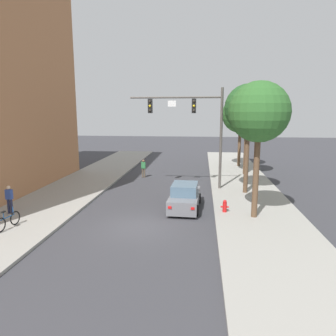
{
  "coord_description": "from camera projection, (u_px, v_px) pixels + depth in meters",
  "views": [
    {
      "loc": [
        3.21,
        -15.32,
        5.93
      ],
      "look_at": [
        0.85,
        6.35,
        2.0
      ],
      "focal_mm": 33.61,
      "sensor_mm": 36.0,
      "label": 1
    }
  ],
  "objects": [
    {
      "name": "ground_plane",
      "position": [
        139.0,
        227.0,
        16.38
      ],
      "size": [
        120.0,
        120.0,
        0.0
      ],
      "primitive_type": "plane",
      "color": "#38383D"
    },
    {
      "name": "sidewalk_left",
      "position": [
        21.0,
        221.0,
        17.06
      ],
      "size": [
        5.0,
        60.0,
        0.15
      ],
      "primitive_type": "cube",
      "color": "#99968E",
      "rests_on": "ground"
    },
    {
      "name": "sidewalk_right",
      "position": [
        267.0,
        231.0,
        15.68
      ],
      "size": [
        5.0,
        60.0,
        0.15
      ],
      "primitive_type": "cube",
      "color": "#99968E",
      "rests_on": "ground"
    },
    {
      "name": "traffic_signal_mast",
      "position": [
        195.0,
        119.0,
        23.3
      ],
      "size": [
        6.91,
        0.38,
        7.5
      ],
      "color": "#514C47",
      "rests_on": "sidewalk_right"
    },
    {
      "name": "car_lead_grey",
      "position": [
        185.0,
        197.0,
        19.35
      ],
      "size": [
        1.96,
        4.3,
        1.6
      ],
      "color": "slate",
      "rests_on": "ground"
    },
    {
      "name": "pedestrian_sidewalk_left_walker",
      "position": [
        9.0,
        198.0,
        17.92
      ],
      "size": [
        0.36,
        0.22,
        1.64
      ],
      "color": "#232847",
      "rests_on": "sidewalk_left"
    },
    {
      "name": "pedestrian_crossing_road",
      "position": [
        143.0,
        168.0,
        28.48
      ],
      "size": [
        0.36,
        0.22,
        1.64
      ],
      "color": "brown",
      "rests_on": "ground"
    },
    {
      "name": "bicycle_leaning",
      "position": [
        8.0,
        221.0,
        15.7
      ],
      "size": [
        0.25,
        1.77,
        0.98
      ],
      "color": "black",
      "rests_on": "sidewalk_left"
    },
    {
      "name": "fire_hydrant",
      "position": [
        225.0,
        206.0,
        18.29
      ],
      "size": [
        0.48,
        0.24,
        0.72
      ],
      "color": "red",
      "rests_on": "sidewalk_right"
    },
    {
      "name": "street_tree_nearest",
      "position": [
        259.0,
        113.0,
        16.51
      ],
      "size": [
        3.23,
        3.23,
        7.37
      ],
      "color": "brown",
      "rests_on": "sidewalk_right"
    },
    {
      "name": "street_tree_second",
      "position": [
        249.0,
        109.0,
        21.74
      ],
      "size": [
        3.35,
        3.35,
        7.69
      ],
      "color": "brown",
      "rests_on": "sidewalk_right"
    },
    {
      "name": "street_tree_third",
      "position": [
        247.0,
        112.0,
        28.5
      ],
      "size": [
        3.6,
        3.6,
        7.59
      ],
      "color": "brown",
      "rests_on": "sidewalk_right"
    },
    {
      "name": "street_tree_farthest",
      "position": [
        241.0,
        115.0,
        32.9
      ],
      "size": [
        3.89,
        3.89,
        7.42
      ],
      "color": "brown",
      "rests_on": "sidewalk_right"
    }
  ]
}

